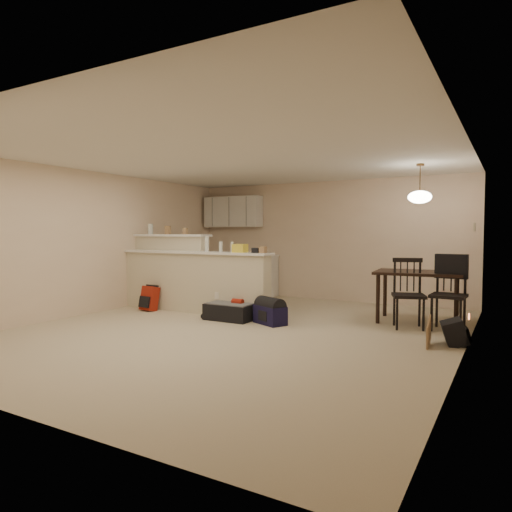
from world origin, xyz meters
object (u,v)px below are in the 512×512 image
Objects in this scene: suitcase at (231,312)px; navy_duffel at (270,315)px; red_backpack at (150,299)px; black_daypack at (454,333)px; pendant_lamp at (420,196)px; dining_table at (418,278)px; dining_chair_far at (449,294)px; dining_chair_near at (409,294)px.

suitcase is 1.47× the size of navy_duffel.
red_backpack is 5.14m from black_daypack.
navy_duffel is 2.65m from black_daypack.
dining_table is at bearing 90.00° from pendant_lamp.
dining_chair_far reaches higher than navy_duffel.
suitcase is 2.20× the size of black_daypack.
black_daypack is at bearing 25.17° from navy_duffel.
pendant_lamp is 3.52m from suitcase.
navy_duffel reaches higher than suitcase.
dining_chair_far is at bearing 14.35° from red_backpack.
pendant_lamp is at bearing 14.83° from black_daypack.
suitcase is 3.38m from black_daypack.
dining_table is 3.87× the size of black_daypack.
dining_chair_near is at bearing 15.40° from suitcase.
black_daypack reaches higher than navy_duffel.
dining_chair_near reaches higher than navy_duffel.
black_daypack is at bearing -0.06° from suitcase.
dining_table reaches higher than navy_duffel.
red_backpack is (-1.76, 0.00, 0.09)m from suitcase.
dining_chair_far is at bearing -1.27° from black_daypack.
dining_chair_near is 1.97× the size of navy_duffel.
dining_chair_near is (-0.03, -0.54, -0.19)m from dining_table.
dining_table is at bearing 143.03° from dining_chair_far.
dining_table is 0.67m from dining_chair_far.
red_backpack is at bearing 179.94° from suitcase.
suitcase is at bearing 4.46° from red_backpack.
black_daypack is (0.68, -1.28, -0.56)m from dining_table.
dining_chair_far is 3.07× the size of black_daypack.
dining_table reaches higher than black_daypack.
red_backpack is at bearing -168.83° from dining_table.
dining_chair_far reaches higher than suitcase.
black_daypack is (3.38, 0.00, 0.02)m from suitcase.
dining_table is 1.76× the size of suitcase.
navy_duffel is at bearing -157.58° from dining_chair_far.
red_backpack is at bearing 170.23° from dining_chair_near.
dining_chair_far is at bearing 15.06° from suitcase.
dining_chair_far is (0.50, -0.42, -0.17)m from dining_table.
dining_table is 1.55m from black_daypack.
dining_chair_near is at bearing -98.55° from dining_table.
red_backpack reaches higher than navy_duffel.
navy_duffel is (-2.47, -0.86, -0.40)m from dining_chair_far.
red_backpack is 2.49m from navy_duffel.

